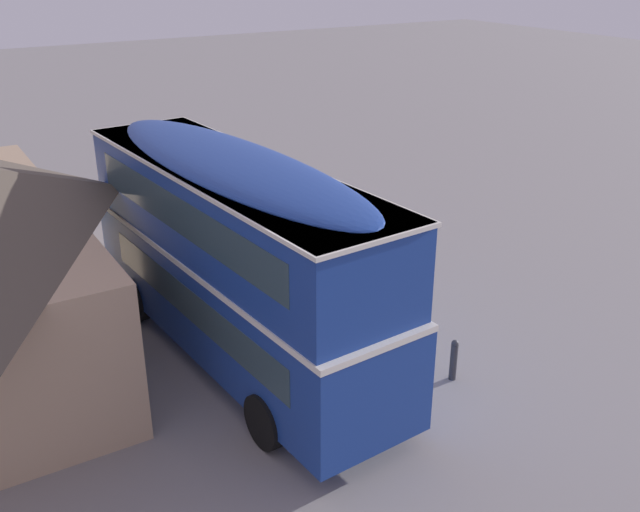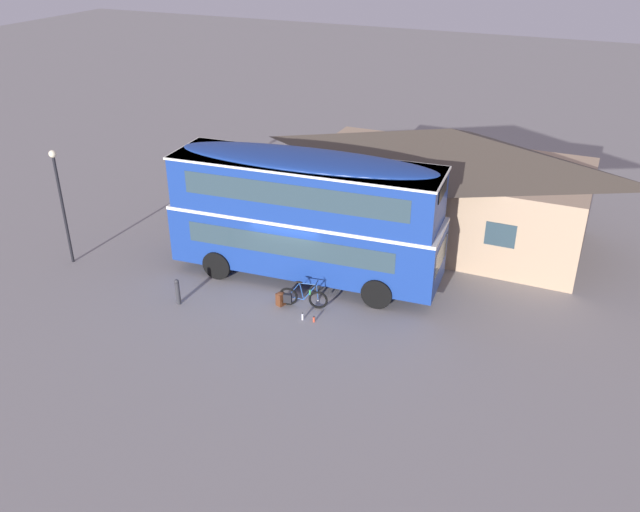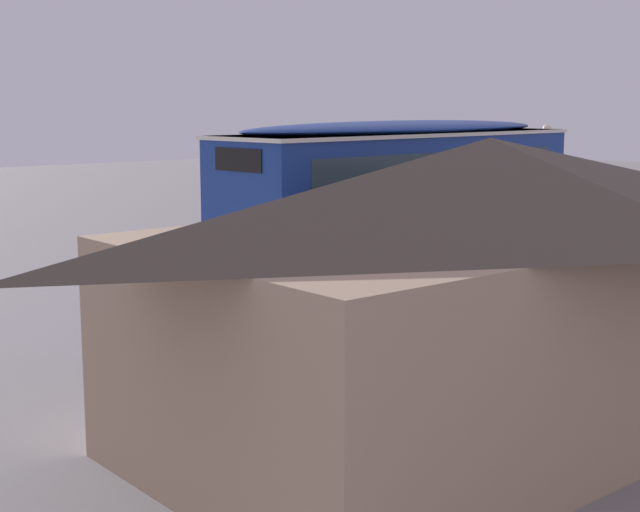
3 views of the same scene
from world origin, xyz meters
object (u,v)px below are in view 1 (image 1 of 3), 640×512
backpack_on_ground (320,322)px  double_decker_bus (235,251)px  kerb_bollard (454,359)px  water_bottle_red_squeeze (307,299)px  touring_bicycle (299,308)px  water_bottle_clear_plastic (316,304)px

backpack_on_ground → double_decker_bus: bearing=91.2°
kerb_bollard → water_bottle_red_squeeze: bearing=10.2°
touring_bicycle → double_decker_bus: bearing=110.4°
double_decker_bus → touring_bicycle: (0.75, -2.00, -2.27)m
backpack_on_ground → water_bottle_red_squeeze: bearing=-19.0°
water_bottle_red_squeeze → kerb_bollard: bearing=-169.8°
touring_bicycle → water_bottle_red_squeeze: (0.79, -0.70, -0.27)m
water_bottle_red_squeeze → water_bottle_clear_plastic: bearing=-173.7°
backpack_on_ground → water_bottle_clear_plastic: size_ratio=1.94×
backpack_on_ground → water_bottle_clear_plastic: (1.10, -0.56, -0.14)m
double_decker_bus → touring_bicycle: double_decker_bus is taller
backpack_on_ground → water_bottle_red_squeeze: size_ratio=2.42×
touring_bicycle → kerb_bollard: (-4.00, -1.56, 0.13)m
backpack_on_ground → water_bottle_clear_plastic: bearing=-27.0°
water_bottle_clear_plastic → water_bottle_red_squeeze: size_ratio=1.25×
water_bottle_clear_plastic → kerb_bollard: bearing=-169.5°
backpack_on_ground → kerb_bollard: 3.58m
double_decker_bus → water_bottle_clear_plastic: size_ratio=38.18×
touring_bicycle → backpack_on_ground: (-0.70, -0.18, -0.11)m
touring_bicycle → water_bottle_red_squeeze: size_ratio=8.18×
double_decker_bus → water_bottle_clear_plastic: double_decker_bus is taller
backpack_on_ground → water_bottle_red_squeeze: 1.59m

